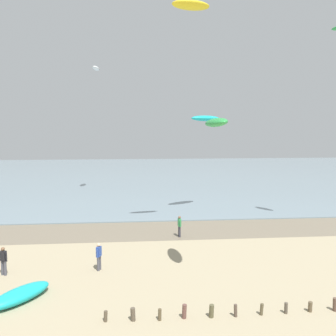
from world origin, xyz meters
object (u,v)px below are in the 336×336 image
at_px(person_mid_beach, 179,226).
at_px(kite_aloft_2, 96,68).
at_px(kite_aloft_6, 206,118).
at_px(kite_aloft_4, 191,5).
at_px(grounded_kite, 20,295).
at_px(person_left_flank, 3,260).
at_px(kite_aloft_1, 216,122).
at_px(person_nearest_camera, 99,256).

xyz_separation_m(person_mid_beach, kite_aloft_2, (-8.38, 19.48, 15.39)).
xyz_separation_m(kite_aloft_2, kite_aloft_6, (12.01, -11.37, -6.62)).
bearing_deg(kite_aloft_4, grounded_kite, 34.28).
height_order(person_left_flank, kite_aloft_1, kite_aloft_1).
height_order(person_mid_beach, kite_aloft_6, kite_aloft_6).
relative_size(person_nearest_camera, kite_aloft_2, 0.65).
relative_size(person_mid_beach, kite_aloft_6, 0.48).
distance_m(person_mid_beach, kite_aloft_4, 16.92).
relative_size(person_mid_beach, kite_aloft_2, 0.65).
bearing_deg(grounded_kite, kite_aloft_2, -144.84).
bearing_deg(person_nearest_camera, kite_aloft_2, 95.82).
distance_m(kite_aloft_2, kite_aloft_4, 21.80).
distance_m(person_nearest_camera, kite_aloft_6, 19.36).
bearing_deg(kite_aloft_1, grounded_kite, 93.42).
bearing_deg(kite_aloft_1, kite_aloft_2, 13.53).
distance_m(person_mid_beach, kite_aloft_2, 26.20).
distance_m(person_nearest_camera, person_left_flank, 5.55).
xyz_separation_m(kite_aloft_1, kite_aloft_2, (-9.29, 28.12, 7.34)).
distance_m(kite_aloft_1, kite_aloft_2, 30.51).
bearing_deg(kite_aloft_6, person_nearest_camera, 27.42).
xyz_separation_m(person_left_flank, kite_aloft_6, (14.91, 14.75, 8.77)).
height_order(person_nearest_camera, kite_aloft_1, kite_aloft_1).
distance_m(grounded_kite, kite_aloft_4, 22.44).
bearing_deg(person_left_flank, grounded_kite, -59.94).
bearing_deg(kite_aloft_2, kite_aloft_4, -153.92).
bearing_deg(person_left_flank, kite_aloft_1, -9.29).
distance_m(person_left_flank, kite_aloft_2, 30.46).
bearing_deg(kite_aloft_4, kite_aloft_1, 80.84).
relative_size(grounded_kite, kite_aloft_1, 1.18).
bearing_deg(kite_aloft_4, kite_aloft_2, -75.29).
xyz_separation_m(person_nearest_camera, kite_aloft_2, (-2.64, 25.86, 15.39)).
distance_m(grounded_kite, kite_aloft_6, 24.20).
xyz_separation_m(kite_aloft_1, kite_aloft_4, (-0.15, 8.39, 8.84)).
distance_m(person_nearest_camera, grounded_kite, 5.17).
height_order(grounded_kite, kite_aloft_6, kite_aloft_6).
bearing_deg(person_mid_beach, person_left_flank, -149.50).
bearing_deg(kite_aloft_2, kite_aloft_6, -132.24).
xyz_separation_m(kite_aloft_2, kite_aloft_4, (9.15, -19.73, 1.51)).
distance_m(person_nearest_camera, person_mid_beach, 8.59).
xyz_separation_m(person_left_flank, grounded_kite, (2.00, -3.46, -0.58)).
xyz_separation_m(grounded_kite, kite_aloft_6, (12.91, 18.21, 9.35)).
height_order(person_left_flank, kite_aloft_6, kite_aloft_6).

